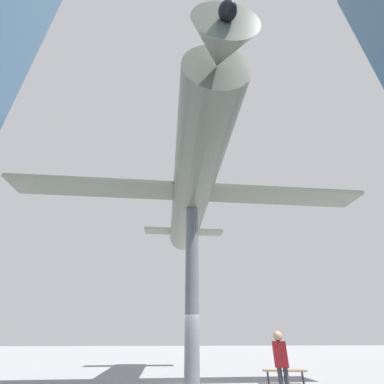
% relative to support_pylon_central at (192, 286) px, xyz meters
% --- Properties ---
extents(support_pylon_central, '(0.59, 0.59, 7.26)m').
position_rel_support_pylon_central_xyz_m(support_pylon_central, '(0.00, 0.00, 0.00)').
color(support_pylon_central, slate).
rests_on(support_pylon_central, ground_plane).
extents(suspended_airplane, '(17.81, 15.95, 2.83)m').
position_rel_support_pylon_central_xyz_m(suspended_airplane, '(-0.01, 0.28, 4.62)').
color(suspended_airplane, slate).
rests_on(suspended_airplane, support_pylon_central).
extents(visitor_person, '(0.44, 0.30, 1.90)m').
position_rel_support_pylon_central_xyz_m(visitor_person, '(-2.64, 2.28, -2.51)').
color(visitor_person, '#383842').
rests_on(visitor_person, ground_plane).
extents(plaza_bench, '(1.80, 0.62, 0.50)m').
position_rel_support_pylon_central_xyz_m(plaza_bench, '(-3.93, -1.15, -3.19)').
color(plaza_bench, '#846647').
rests_on(plaza_bench, ground_plane).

